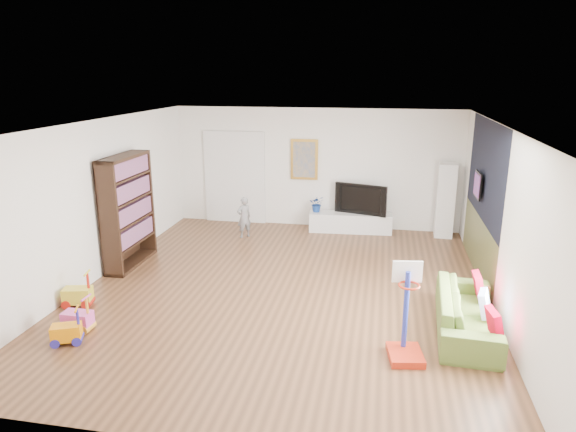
% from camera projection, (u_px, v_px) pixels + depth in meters
% --- Properties ---
extents(floor, '(6.50, 7.50, 0.00)m').
position_uv_depth(floor, '(284.00, 289.00, 8.47)').
color(floor, brown).
rests_on(floor, ground).
extents(ceiling, '(6.50, 7.50, 0.00)m').
position_uv_depth(ceiling, '(283.00, 124.00, 7.74)').
color(ceiling, white).
rests_on(ceiling, ground).
extents(wall_back, '(6.50, 0.00, 2.70)m').
position_uv_depth(wall_back, '(315.00, 168.00, 11.65)').
color(wall_back, white).
rests_on(wall_back, ground).
extents(wall_front, '(6.50, 0.00, 2.70)m').
position_uv_depth(wall_front, '(201.00, 319.00, 4.56)').
color(wall_front, silver).
rests_on(wall_front, ground).
extents(wall_left, '(0.00, 7.50, 2.70)m').
position_uv_depth(wall_left, '(95.00, 201.00, 8.68)').
color(wall_left, white).
rests_on(wall_left, ground).
extents(wall_right, '(0.00, 7.50, 2.70)m').
position_uv_depth(wall_right, '(500.00, 221.00, 7.52)').
color(wall_right, white).
rests_on(wall_right, ground).
extents(navy_accent, '(0.01, 3.20, 1.70)m').
position_uv_depth(navy_accent, '(486.00, 170.00, 8.71)').
color(navy_accent, black).
rests_on(navy_accent, wall_right).
extents(olive_wainscot, '(0.01, 3.20, 1.00)m').
position_uv_depth(olive_wainscot, '(478.00, 245.00, 9.08)').
color(olive_wainscot, brown).
rests_on(olive_wainscot, wall_right).
extents(doorway, '(1.45, 0.06, 2.10)m').
position_uv_depth(doorway, '(235.00, 178.00, 12.03)').
color(doorway, white).
rests_on(doorway, ground).
extents(painting_back, '(0.62, 0.06, 0.92)m').
position_uv_depth(painting_back, '(304.00, 159.00, 11.60)').
color(painting_back, gold).
rests_on(painting_back, wall_back).
extents(artwork_right, '(0.04, 0.56, 0.46)m').
position_uv_depth(artwork_right, '(478.00, 185.00, 9.00)').
color(artwork_right, '#7F3F8C').
rests_on(artwork_right, wall_right).
extents(media_console, '(1.85, 0.57, 0.43)m').
position_uv_depth(media_console, '(350.00, 222.00, 11.49)').
color(media_console, white).
rests_on(media_console, ground).
extents(tall_cabinet, '(0.39, 0.39, 1.61)m').
position_uv_depth(tall_cabinet, '(446.00, 201.00, 10.99)').
color(tall_cabinet, white).
rests_on(tall_cabinet, ground).
extents(bookshelf, '(0.37, 1.40, 2.04)m').
position_uv_depth(bookshelf, '(128.00, 211.00, 9.33)').
color(bookshelf, black).
rests_on(bookshelf, ground).
extents(sofa, '(0.89, 2.01, 0.57)m').
position_uv_depth(sofa, '(467.00, 312.00, 7.03)').
color(sofa, olive).
rests_on(sofa, ground).
extents(basketball_hoop, '(0.50, 0.58, 1.24)m').
position_uv_depth(basketball_hoop, '(408.00, 313.00, 6.27)').
color(basketball_hoop, red).
rests_on(basketball_hoop, ground).
extents(ride_on_yellow, '(0.46, 0.34, 0.55)m').
position_uv_depth(ride_on_yellow, '(77.00, 289.00, 7.80)').
color(ride_on_yellow, yellow).
rests_on(ride_on_yellow, ground).
extents(ride_on_orange, '(0.43, 0.36, 0.50)m').
position_uv_depth(ride_on_orange, '(66.00, 326.00, 6.72)').
color(ride_on_orange, orange).
rests_on(ride_on_orange, ground).
extents(ride_on_pink, '(0.39, 0.24, 0.52)m').
position_uv_depth(ride_on_pink, '(77.00, 313.00, 7.06)').
color(ride_on_pink, '#EA50B4').
rests_on(ride_on_pink, ground).
extents(child, '(0.39, 0.37, 0.89)m').
position_uv_depth(child, '(244.00, 217.00, 11.03)').
color(child, gray).
rests_on(child, ground).
extents(tv, '(1.18, 0.49, 0.68)m').
position_uv_depth(tv, '(362.00, 198.00, 11.35)').
color(tv, black).
rests_on(tv, media_console).
extents(vase_plant, '(0.35, 0.31, 0.37)m').
position_uv_depth(vase_plant, '(317.00, 204.00, 11.50)').
color(vase_plant, navy).
rests_on(vase_plant, media_console).
extents(pillow_left, '(0.15, 0.36, 0.35)m').
position_uv_depth(pillow_left, '(494.00, 323.00, 6.37)').
color(pillow_left, '#BA001E').
rests_on(pillow_left, sofa).
extents(pillow_center, '(0.18, 0.35, 0.34)m').
position_uv_depth(pillow_center, '(485.00, 304.00, 6.91)').
color(pillow_center, white).
rests_on(pillow_center, sofa).
extents(pillow_right, '(0.10, 0.38, 0.38)m').
position_uv_depth(pillow_right, '(479.00, 286.00, 7.47)').
color(pillow_right, red).
rests_on(pillow_right, sofa).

